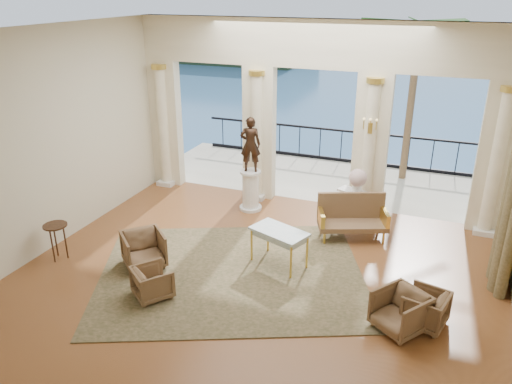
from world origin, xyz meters
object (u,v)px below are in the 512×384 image
at_px(armchair_c, 425,307).
at_px(side_table, 56,230).
at_px(armchair_d, 152,281).
at_px(settee, 352,217).
at_px(console_table, 356,197).
at_px(armchair_b, 400,310).
at_px(statue, 250,144).
at_px(game_table, 279,234).
at_px(armchair_a, 144,248).
at_px(pedestal, 251,191).

height_order(armchair_c, side_table, side_table).
bearing_deg(armchair_d, settee, -91.07).
distance_m(armchair_c, console_table, 3.78).
distance_m(armchair_b, statue, 5.48).
bearing_deg(game_table, armchair_d, -111.92).
distance_m(settee, game_table, 2.05).
height_order(armchair_b, armchair_c, armchair_b).
relative_size(statue, console_table, 1.45).
bearing_deg(console_table, statue, -155.44).
xyz_separation_m(armchair_a, pedestal, (0.94, 3.30, 0.10)).
distance_m(armchair_b, armchair_c, 0.46).
bearing_deg(side_table, game_table, 18.40).
bearing_deg(side_table, armchair_b, 1.61).
bearing_deg(armchair_d, statue, -55.69).
distance_m(armchair_c, armchair_d, 4.67).
distance_m(armchair_d, side_table, 2.57).
distance_m(armchair_d, statue, 4.38).
height_order(armchair_b, game_table, game_table).
distance_m(armchair_a, console_table, 4.90).
relative_size(armchair_c, console_table, 0.72).
bearing_deg(console_table, game_table, -91.41).
relative_size(game_table, console_table, 1.35).
relative_size(armchair_d, statue, 0.48).
bearing_deg(armchair_b, console_table, 146.97).
relative_size(armchair_a, armchair_c, 1.17).
distance_m(armchair_b, settee, 3.25).
bearing_deg(settee, side_table, -171.69).
bearing_deg(armchair_b, armchair_a, -146.99).
height_order(settee, game_table, settee).
bearing_deg(game_table, armchair_b, -5.45).
xyz_separation_m(armchair_b, armchair_c, (0.37, 0.28, -0.04)).
height_order(armchair_a, settee, settee).
bearing_deg(armchair_a, game_table, -25.03).
relative_size(armchair_c, pedestal, 0.66).
distance_m(armchair_d, console_table, 5.09).
relative_size(pedestal, console_table, 1.09).
relative_size(armchair_a, side_table, 1.02).
relative_size(armchair_d, settee, 0.40).
bearing_deg(armchair_a, armchair_c, -46.54).
bearing_deg(statue, pedestal, 99.58).
distance_m(armchair_c, statue, 5.59).
bearing_deg(pedestal, armchair_a, -105.98).
bearing_deg(pedestal, settee, -12.03).
relative_size(armchair_a, pedestal, 0.77).
xyz_separation_m(armchair_b, statue, (-4.00, 3.51, 1.31)).
distance_m(settee, pedestal, 2.68).
distance_m(armchair_b, game_table, 2.78).
bearing_deg(statue, game_table, 106.75).
height_order(game_table, console_table, console_table).
distance_m(armchair_b, pedestal, 5.32).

